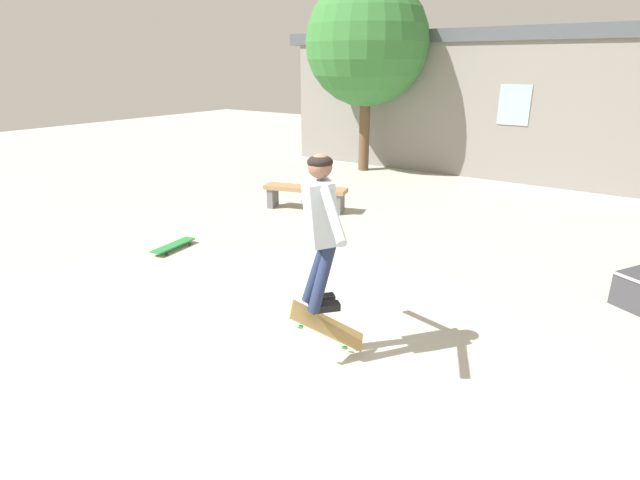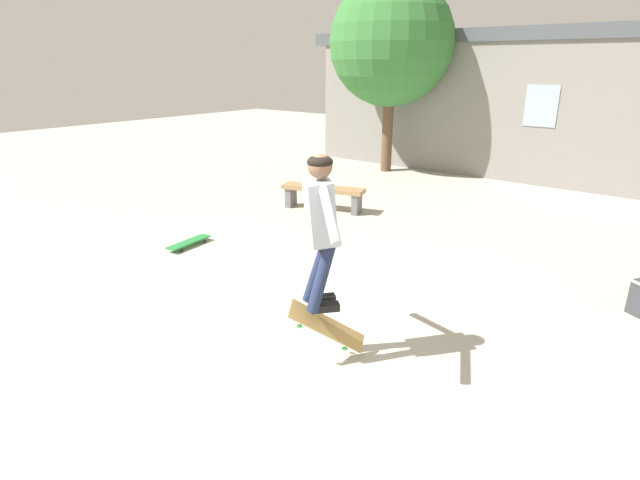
{
  "view_description": "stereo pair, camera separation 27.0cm",
  "coord_description": "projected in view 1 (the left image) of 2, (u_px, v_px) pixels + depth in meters",
  "views": [
    {
      "loc": [
        2.72,
        -2.56,
        2.7
      ],
      "look_at": [
        0.36,
        0.83,
        1.23
      ],
      "focal_mm": 28.0,
      "sensor_mm": 36.0,
      "label": 1
    },
    {
      "loc": [
        2.94,
        -2.4,
        2.7
      ],
      "look_at": [
        0.36,
        0.83,
        1.23
      ],
      "focal_mm": 28.0,
      "sensor_mm": 36.0,
      "label": 2
    }
  ],
  "objects": [
    {
      "name": "skateboard_resting",
      "position": [
        173.0,
        245.0,
        7.61
      ],
      "size": [
        0.28,
        0.79,
        0.08
      ],
      "rotation": [
        0.0,
        0.0,
        1.68
      ],
      "color": "#237F38",
      "rests_on": "ground_plane"
    },
    {
      "name": "skateboard_flipping",
      "position": [
        328.0,
        326.0,
        4.64
      ],
      "size": [
        0.5,
        0.71,
        0.61
      ],
      "rotation": [
        0.0,
        0.0,
        0.94
      ],
      "color": "#AD894C"
    },
    {
      "name": "park_bench",
      "position": [
        305.0,
        193.0,
        9.57
      ],
      "size": [
        1.65,
        0.8,
        0.46
      ],
      "rotation": [
        0.0,
        0.0,
        0.28
      ],
      "color": "#99754C",
      "rests_on": "ground_plane"
    },
    {
      "name": "tree_left",
      "position": [
        367.0,
        43.0,
        12.24
      ],
      "size": [
        3.05,
        3.05,
        4.69
      ],
      "color": "brown",
      "rests_on": "ground_plane"
    },
    {
      "name": "building_backdrop",
      "position": [
        535.0,
        104.0,
        11.29
      ],
      "size": [
        13.54,
        0.52,
        4.55
      ],
      "color": "gray",
      "rests_on": "ground_plane"
    },
    {
      "name": "ground_plane",
      "position": [
        232.0,
        390.0,
        4.35
      ],
      "size": [
        40.0,
        40.0,
        0.0
      ],
      "primitive_type": "plane",
      "color": "#B2AD9E"
    },
    {
      "name": "skater",
      "position": [
        320.0,
        219.0,
        4.33
      ],
      "size": [
        1.09,
        0.95,
        1.42
      ],
      "rotation": [
        0.0,
        0.0,
        0.86
      ],
      "color": "#9EA8B2"
    }
  ]
}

